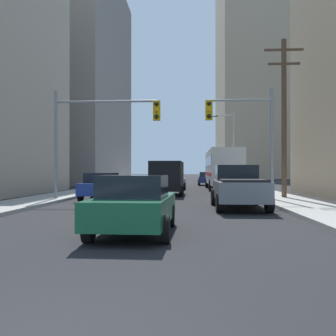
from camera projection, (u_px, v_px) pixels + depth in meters
sidewalk_left at (130, 182)px, 53.55m from camera, size 2.68×160.00×0.15m
sidewalk_right at (228, 183)px, 52.83m from camera, size 2.68×160.00×0.15m
city_bus at (222, 168)px, 34.64m from camera, size 2.67×11.51×3.40m
pickup_truck_grey at (238, 187)px, 17.24m from camera, size 2.20×5.43×1.90m
cargo_van_black at (167, 176)px, 26.69m from camera, size 2.16×5.25×2.26m
sedan_green at (135, 204)px, 10.18m from camera, size 1.95×4.26×1.52m
sedan_blue at (102, 186)px, 22.37m from camera, size 1.95×4.22×1.52m
sedan_silver at (175, 181)px, 35.25m from camera, size 1.95×4.24×1.52m
sedan_navy at (207, 179)px, 44.96m from camera, size 1.95×4.24×1.52m
traffic_signal_near_left at (102, 125)px, 21.35m from camera, size 5.79×0.44×6.00m
traffic_signal_near_right at (243, 126)px, 20.93m from camera, size 3.60×0.44×6.00m
utility_pole_right at (284, 115)px, 22.41m from camera, size 2.20×0.28×9.13m
street_lamp_right at (230, 142)px, 39.92m from camera, size 2.21×0.32×7.50m
building_left_mid_office at (63, 80)px, 55.24m from camera, size 15.38×25.81×28.69m
building_right_far_highrise at (260, 54)px, 95.07m from camera, size 19.66×29.33×59.83m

